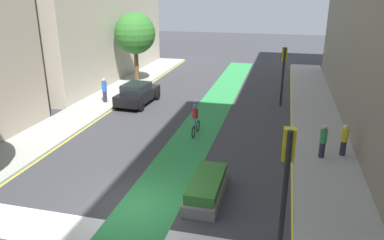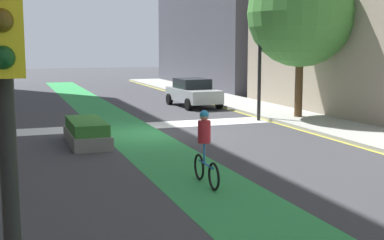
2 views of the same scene
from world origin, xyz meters
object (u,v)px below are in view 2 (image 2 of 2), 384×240
Objects in this scene: cyclist_in_lane at (205,146)px; median_planter at (87,133)px; traffic_signal_far_right at (6,109)px; car_silver_left_near at (193,92)px; street_tree_near at (301,13)px; traffic_signal_near_left at (261,51)px.

median_planter is (2.00, -6.36, -0.57)m from cyclist_in_lane.
cyclist_in_lane is at bearing -123.11° from traffic_signal_far_right.
car_silver_left_near is at bearing -113.55° from traffic_signal_far_right.
street_tree_near reaches higher than traffic_signal_far_right.
traffic_signal_far_right is 1.25× the size of median_planter.
cyclist_in_lane is 6.69m from median_planter.
street_tree_near reaches higher than median_planter.
median_planter is at bearing -72.59° from cyclist_in_lane.
traffic_signal_far_right is 2.22× the size of cyclist_in_lane.
cyclist_in_lane is (6.29, 9.36, -2.22)m from traffic_signal_near_left.
traffic_signal_far_right is at bearing 66.45° from car_silver_left_near.
street_tree_near is at bearing 172.06° from traffic_signal_near_left.
car_silver_left_near is 2.31× the size of cyclist_in_lane.
street_tree_near reaches higher than car_silver_left_near.
traffic_signal_far_right is at bearing 56.43° from traffic_signal_near_left.
car_silver_left_near is (-9.86, -22.62, -2.09)m from traffic_signal_far_right.
cyclist_in_lane is at bearing 56.10° from traffic_signal_near_left.
traffic_signal_far_right is (10.86, 16.37, -0.29)m from traffic_signal_near_left.
traffic_signal_far_right is at bearing 56.89° from cyclist_in_lane.
street_tree_near is at bearing -128.26° from traffic_signal_far_right.
cyclist_in_lane reaches higher than median_planter.
cyclist_in_lane is 0.26× the size of street_tree_near.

